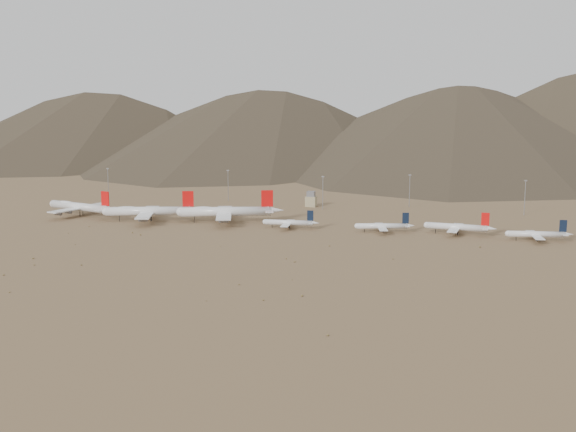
% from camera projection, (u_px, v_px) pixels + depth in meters
% --- Properties ---
extents(ground, '(3000.00, 3000.00, 0.00)m').
position_uv_depth(ground, '(226.00, 233.00, 459.03)').
color(ground, olive).
rests_on(ground, ground).
extents(mountain_ridge, '(4400.00, 1000.00, 300.00)m').
position_uv_depth(mountain_ridge, '(383.00, 58.00, 1296.18)').
color(mountain_ridge, '#493E2C').
rests_on(mountain_ridge, ground).
extents(widebody_west, '(64.37, 51.13, 19.78)m').
position_uv_depth(widebody_west, '(80.00, 207.00, 521.89)').
color(widebody_west, white).
rests_on(widebody_west, ground).
extents(widebody_centre, '(68.74, 54.45, 21.00)m').
position_uv_depth(widebody_centre, '(150.00, 211.00, 500.56)').
color(widebody_centre, white).
rests_on(widebody_centre, ground).
extents(widebody_east, '(71.88, 57.06, 22.06)m').
position_uv_depth(widebody_east, '(226.00, 211.00, 496.53)').
color(widebody_east, white).
rests_on(widebody_east, ground).
extents(narrowbody_a, '(37.88, 27.23, 12.49)m').
position_uv_depth(narrowbody_a, '(290.00, 223.00, 473.71)').
color(narrowbody_a, white).
rests_on(narrowbody_a, ground).
extents(narrowbody_b, '(38.17, 28.09, 12.81)m').
position_uv_depth(narrowbody_b, '(384.00, 226.00, 460.82)').
color(narrowbody_b, white).
rests_on(narrowbody_b, ground).
extents(narrowbody_c, '(45.08, 32.69, 14.92)m').
position_uv_depth(narrowbody_c, '(458.00, 227.00, 453.51)').
color(narrowbody_c, white).
rests_on(narrowbody_c, ground).
extents(narrowbody_d, '(39.98, 29.02, 13.24)m').
position_uv_depth(narrowbody_d, '(538.00, 234.00, 433.54)').
color(narrowbody_d, white).
rests_on(narrowbody_d, ground).
extents(control_tower, '(8.00, 8.00, 12.00)m').
position_uv_depth(control_tower, '(311.00, 200.00, 566.18)').
color(control_tower, tan).
rests_on(control_tower, ground).
extents(mast_far_west, '(2.00, 0.60, 25.70)m').
position_uv_depth(mast_far_west, '(108.00, 182.00, 609.03)').
color(mast_far_west, gray).
rests_on(mast_far_west, ground).
extents(mast_west, '(2.00, 0.60, 25.70)m').
position_uv_depth(mast_west, '(228.00, 184.00, 593.89)').
color(mast_west, gray).
rests_on(mast_west, ground).
extents(mast_centre, '(2.00, 0.60, 25.70)m').
position_uv_depth(mast_centre, '(323.00, 191.00, 550.26)').
color(mast_centre, gray).
rests_on(mast_centre, ground).
extents(mast_east, '(2.00, 0.60, 25.70)m').
position_uv_depth(mast_east, '(410.00, 189.00, 561.25)').
color(mast_east, gray).
rests_on(mast_east, ground).
extents(mast_far_east, '(2.00, 0.60, 25.70)m').
position_uv_depth(mast_far_east, '(525.00, 196.00, 525.27)').
color(mast_far_east, gray).
rests_on(mast_far_east, ground).
extents(desert_scrub, '(424.17, 178.52, 0.88)m').
position_uv_depth(desert_scrub, '(114.00, 260.00, 382.72)').
color(desert_scrub, olive).
rests_on(desert_scrub, ground).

